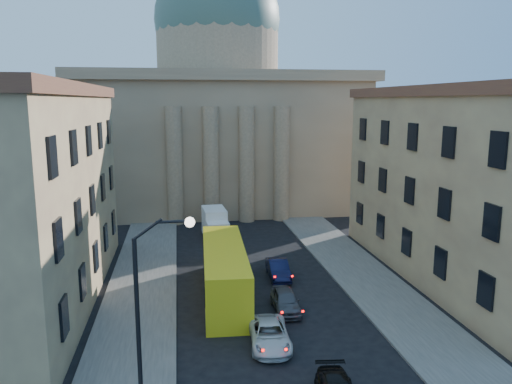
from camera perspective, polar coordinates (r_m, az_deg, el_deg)
sidewalk_left at (r=33.43m, az=-13.50°, el=-13.77°), size 5.00×60.00×0.15m
sidewalk_right at (r=36.16m, az=15.09°, el=-11.94°), size 5.00×60.00×0.15m
church at (r=68.16m, az=-4.25°, el=8.91°), size 68.02×28.76×36.60m
building_left at (r=36.79m, az=-26.82°, el=-0.40°), size 11.60×26.60×14.70m
building_right at (r=41.65m, az=24.08°, el=0.96°), size 11.60×26.60×14.70m
street_lamp at (r=22.10m, az=-12.06°, el=-11.93°), size 2.62×0.44×8.83m
car_left_mid at (r=29.16m, az=1.56°, el=-15.97°), size 2.49×4.84×1.30m
car_right_far at (r=33.48m, az=3.39°, el=-12.28°), size 1.81×4.17×1.40m
car_right_distant at (r=39.24m, az=2.55°, el=-8.81°), size 1.66×4.32×1.41m
city_bus at (r=35.42m, az=-3.62°, el=-8.93°), size 3.40×12.59×3.52m
box_truck at (r=49.78m, az=-4.68°, el=-3.82°), size 2.43×5.52×2.97m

